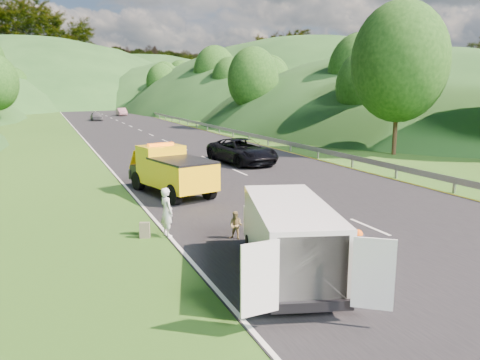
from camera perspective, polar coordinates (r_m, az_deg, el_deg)
name	(u,v)px	position (r m, az deg, el deg)	size (l,w,h in m)	color
ground	(270,222)	(17.54, 3.64, -5.15)	(320.00, 320.00, 0.00)	#38661E
road_surface	(140,130)	(56.26, -12.09, 5.95)	(14.00, 200.00, 0.02)	black
guardrail	(173,122)	(70.03, -8.17, 7.07)	(0.06, 140.00, 1.52)	gray
tree_line_right	(234,117)	(81.17, -0.78, 7.74)	(14.00, 140.00, 14.00)	#2E5E1B
hills_backdrop	(90,104)	(150.48, -17.79, 8.82)	(201.00, 288.60, 44.00)	#2D5B23
tow_truck	(171,170)	(21.99, -8.40, 1.15)	(3.14, 5.72, 2.33)	black
white_van	(289,235)	(12.33, 5.96, -6.72)	(4.04, 6.20, 2.04)	black
woman	(167,236)	(16.08, -8.84, -6.80)	(0.61, 0.44, 1.66)	silver
child	(236,240)	(15.57, -0.50, -7.27)	(0.46, 0.36, 0.94)	tan
worker	(355,296)	(11.92, 13.80, -13.61)	(1.01, 0.58, 1.57)	black
suitcase	(145,230)	(15.97, -11.53, -6.01)	(0.33, 0.19, 0.54)	#5F5D47
spare_tire	(317,303)	(11.40, 9.32, -14.61)	(0.61, 0.61, 0.20)	black
passing_suv	(242,163)	(30.91, 0.25, 2.03)	(2.68, 5.82, 1.62)	black
dist_car_a	(97,121)	(74.53, -17.08, 6.94)	(1.56, 3.88, 1.32)	#46474B
dist_car_b	(122,116)	(86.12, -14.21, 7.60)	(1.43, 4.09, 1.35)	#7B525A
dist_car_c	(87,110)	(110.16, -18.19, 8.10)	(2.08, 5.13, 1.49)	#A66153
dist_car_d	(80,107)	(125.34, -18.89, 8.37)	(1.56, 3.88, 1.32)	#895754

